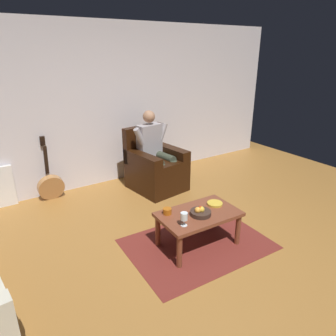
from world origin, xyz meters
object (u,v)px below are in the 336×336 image
at_px(coffee_table, 198,218).
at_px(guitar, 51,185).
at_px(decorative_dish, 215,204).
at_px(armchair, 155,168).
at_px(person_seated, 154,148).
at_px(candle_jar, 167,211).
at_px(wine_glass_near, 184,217).
at_px(fruit_bowl, 200,212).

bearing_deg(coffee_table, guitar, -62.53).
distance_m(coffee_table, decorative_dish, 0.30).
relative_size(armchair, person_seated, 0.78).
bearing_deg(decorative_dish, candle_jar, -11.58).
bearing_deg(wine_glass_near, person_seated, -111.72).
height_order(person_seated, coffee_table, person_seated).
bearing_deg(coffee_table, person_seated, -103.92).
distance_m(armchair, fruit_bowl, 1.74).
xyz_separation_m(guitar, candle_jar, (-0.81, 1.98, 0.23)).
relative_size(fruit_bowl, decorative_dish, 1.28).
bearing_deg(decorative_dish, person_seated, -94.42).
xyz_separation_m(armchair, decorative_dish, (0.12, 1.58, 0.08)).
bearing_deg(fruit_bowl, coffee_table, -108.69).
bearing_deg(armchair, candle_jar, 56.32).
height_order(wine_glass_near, candle_jar, wine_glass_near).
relative_size(coffee_table, guitar, 0.96).
bearing_deg(guitar, armchair, 161.26).
height_order(armchair, guitar, armchair).
height_order(coffee_table, candle_jar, candle_jar).
relative_size(guitar, candle_jar, 9.83).
bearing_deg(armchair, person_seated, -90.00).
bearing_deg(coffee_table, decorative_dish, -169.52).
relative_size(person_seated, guitar, 1.30).
xyz_separation_m(person_seated, guitar, (1.53, -0.51, -0.45)).
relative_size(wine_glass_near, decorative_dish, 0.83).
xyz_separation_m(guitar, wine_glass_near, (-0.82, 2.28, 0.29)).
height_order(person_seated, fruit_bowl, person_seated).
relative_size(guitar, fruit_bowl, 4.12).
height_order(person_seated, wine_glass_near, person_seated).
bearing_deg(decorative_dish, armchair, -94.49).
bearing_deg(armchair, coffee_table, 68.50).
bearing_deg(candle_jar, person_seated, -116.02).
height_order(armchair, fruit_bowl, armchair).
distance_m(person_seated, fruit_bowl, 1.76).
bearing_deg(candle_jar, coffee_table, 150.62).
distance_m(person_seated, coffee_table, 1.73).
bearing_deg(armchair, decorative_dish, 78.05).
height_order(person_seated, guitar, person_seated).
bearing_deg(candle_jar, armchair, -116.22).
relative_size(person_seated, coffee_table, 1.36).
xyz_separation_m(armchair, coffee_table, (0.41, 1.63, 0.01)).
xyz_separation_m(wine_glass_near, decorative_dish, (-0.58, -0.18, -0.09)).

